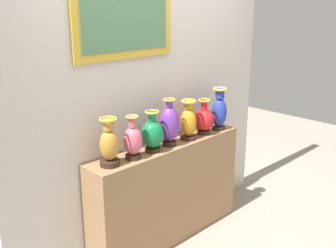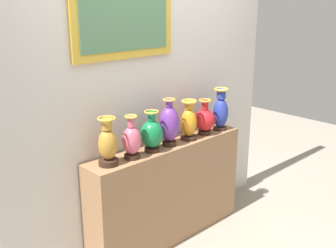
{
  "view_description": "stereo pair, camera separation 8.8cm",
  "coord_description": "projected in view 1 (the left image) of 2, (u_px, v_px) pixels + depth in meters",
  "views": [
    {
      "loc": [
        -2.26,
        -2.25,
        2.06
      ],
      "look_at": [
        0.0,
        0.0,
        1.07
      ],
      "focal_mm": 43.39,
      "sensor_mm": 36.0,
      "label": 1
    },
    {
      "loc": [
        -2.2,
        -2.31,
        2.06
      ],
      "look_at": [
        0.0,
        0.0,
        1.07
      ],
      "focal_mm": 43.39,
      "sensor_mm": 36.0,
      "label": 2
    }
  ],
  "objects": [
    {
      "name": "vase_ochre",
      "position": [
        109.0,
        145.0,
        2.92
      ],
      "size": [
        0.15,
        0.15,
        0.36
      ],
      "color": "#382319",
      "rests_on": "display_shelf"
    },
    {
      "name": "vase_amber",
      "position": [
        188.0,
        121.0,
        3.47
      ],
      "size": [
        0.14,
        0.14,
        0.35
      ],
      "color": "#382319",
      "rests_on": "display_shelf"
    },
    {
      "name": "vase_emerald",
      "position": [
        152.0,
        134.0,
        3.19
      ],
      "size": [
        0.18,
        0.18,
        0.33
      ],
      "color": "#382319",
      "rests_on": "display_shelf"
    },
    {
      "name": "ground_plane",
      "position": [
        168.0,
        237.0,
        3.66
      ],
      "size": [
        8.8,
        8.8,
        0.0
      ],
      "primitive_type": "plane",
      "color": "gray"
    },
    {
      "name": "vase_violet",
      "position": [
        169.0,
        124.0,
        3.32
      ],
      "size": [
        0.16,
        0.16,
        0.4
      ],
      "color": "#382319",
      "rests_on": "display_shelf"
    },
    {
      "name": "display_shelf",
      "position": [
        168.0,
        192.0,
        3.53
      ],
      "size": [
        1.56,
        0.28,
        0.89
      ],
      "primitive_type": "cube",
      "color": "#99704C",
      "rests_on": "ground_plane"
    },
    {
      "name": "back_wall",
      "position": [
        150.0,
        64.0,
        3.33
      ],
      "size": [
        2.8,
        0.14,
        3.05
      ],
      "color": "silver",
      "rests_on": "ground_plane"
    },
    {
      "name": "vase_cobalt",
      "position": [
        219.0,
        111.0,
        3.73
      ],
      "size": [
        0.14,
        0.14,
        0.39
      ],
      "color": "#382319",
      "rests_on": "display_shelf"
    },
    {
      "name": "vase_crimson",
      "position": [
        204.0,
        119.0,
        3.62
      ],
      "size": [
        0.19,
        0.19,
        0.32
      ],
      "color": "#382319",
      "rests_on": "display_shelf"
    },
    {
      "name": "vase_rose",
      "position": [
        133.0,
        141.0,
        3.05
      ],
      "size": [
        0.15,
        0.15,
        0.34
      ],
      "color": "#382319",
      "rests_on": "display_shelf"
    }
  ]
}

